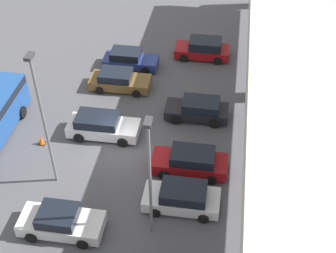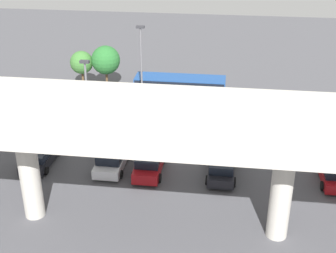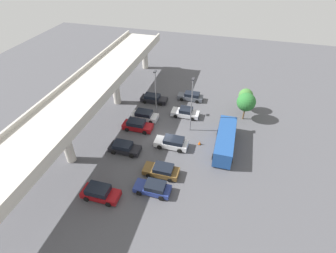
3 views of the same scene
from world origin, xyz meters
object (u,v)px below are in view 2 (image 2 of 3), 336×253
(parked_car_6, at_px, (112,159))
(parked_car_7, at_px, (100,122))
(parked_car_0, at_px, (335,172))
(lamp_post_mid_lot, at_px, (141,70))
(traffic_cone, at_px, (178,113))
(lamp_post_near_aisle, at_px, (88,102))
(parked_car_1, at_px, (292,134))
(parked_car_9, at_px, (41,119))
(parked_car_5, at_px, (150,162))
(shuttle_bus, at_px, (180,87))
(parked_car_4, at_px, (191,127))
(tree_front_left, at_px, (106,60))
(parked_car_3, at_px, (221,167))
(parked_car_8, at_px, (41,156))
(parked_car_2, at_px, (256,132))
(tree_front_centre, at_px, (82,63))

(parked_car_6, xyz_separation_m, parked_car_7, (2.70, -6.45, -0.03))
(parked_car_0, distance_m, lamp_post_mid_lot, 18.03)
(traffic_cone, bearing_deg, lamp_post_near_aisle, 55.28)
(parked_car_0, distance_m, lamp_post_near_aisle, 19.04)
(parked_car_1, bearing_deg, parked_car_6, -66.50)
(parked_car_1, bearing_deg, lamp_post_mid_lot, -97.94)
(parked_car_1, relative_size, parked_car_9, 0.96)
(parked_car_5, xyz_separation_m, shuttle_bus, (-0.78, -13.85, 0.79))
(parked_car_6, relative_size, parked_car_9, 0.96)
(parked_car_4, height_order, tree_front_left, tree_front_left)
(parked_car_3, height_order, parked_car_4, parked_car_4)
(parked_car_3, xyz_separation_m, lamp_post_mid_lot, (7.44, -8.11, 4.53))
(parked_car_0, height_order, parked_car_8, parked_car_0)
(parked_car_9, height_order, traffic_cone, parked_car_9)
(parked_car_2, xyz_separation_m, parked_car_3, (2.76, 6.43, 0.05))
(parked_car_1, distance_m, parked_car_6, 15.45)
(tree_front_left, relative_size, tree_front_centre, 1.15)
(shuttle_bus, relative_size, lamp_post_near_aisle, 1.12)
(parked_car_0, distance_m, shuttle_bus, 18.60)
(parked_car_2, distance_m, parked_car_4, 5.60)
(parked_car_6, bearing_deg, parked_car_5, -92.83)
(parked_car_4, height_order, parked_car_8, parked_car_4)
(shuttle_bus, height_order, lamp_post_near_aisle, lamp_post_near_aisle)
(parked_car_2, height_order, parked_car_3, parked_car_3)
(parked_car_1, distance_m, parked_car_9, 22.34)
(parked_car_7, distance_m, parked_car_9, 5.47)
(parked_car_6, distance_m, lamp_post_near_aisle, 4.69)
(parked_car_1, relative_size, parked_car_4, 0.92)
(parked_car_1, relative_size, lamp_post_mid_lot, 0.49)
(tree_front_left, bearing_deg, parked_car_9, 69.23)
(lamp_post_near_aisle, height_order, lamp_post_mid_lot, lamp_post_mid_lot)
(parked_car_4, bearing_deg, parked_car_6, -41.62)
(parked_car_6, bearing_deg, shuttle_bus, -15.28)
(parked_car_7, bearing_deg, tree_front_centre, -155.09)
(parked_car_3, bearing_deg, parked_car_0, -87.42)
(parked_car_6, relative_size, traffic_cone, 6.40)
(parked_car_4, xyz_separation_m, lamp_post_mid_lot, (4.61, -1.78, 4.49))
(parked_car_7, bearing_deg, tree_front_left, -169.56)
(parked_car_6, distance_m, parked_car_9, 10.30)
(lamp_post_near_aisle, bearing_deg, parked_car_2, -159.68)
(parked_car_1, height_order, parked_car_4, parked_car_4)
(parked_car_7, bearing_deg, parked_car_8, -23.68)
(lamp_post_near_aisle, relative_size, tree_front_left, 1.66)
(parked_car_2, bearing_deg, lamp_post_near_aisle, -69.68)
(parked_car_2, xyz_separation_m, traffic_cone, (7.16, -3.77, -0.36))
(parked_car_8, height_order, tree_front_centre, tree_front_centre)
(parked_car_9, distance_m, tree_front_left, 10.76)
(parked_car_6, height_order, parked_car_8, parked_car_6)
(parked_car_6, relative_size, tree_front_centre, 1.06)
(parked_car_0, relative_size, parked_car_7, 0.97)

